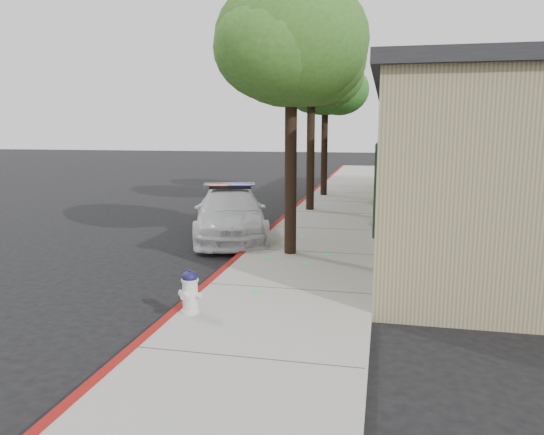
{
  "coord_description": "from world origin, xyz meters",
  "views": [
    {
      "loc": [
        3.31,
        -9.11,
        3.07
      ],
      "look_at": [
        0.99,
        1.63,
        1.19
      ],
      "focal_mm": 34.35,
      "sensor_mm": 36.0,
      "label": 1
    }
  ],
  "objects_px": {
    "fire_hydrant": "(190,292)",
    "street_tree_far": "(326,85)",
    "street_tree_near": "(292,47)",
    "street_tree_mid": "(312,69)",
    "police_car": "(230,213)",
    "clapboard_building": "(491,158)"
  },
  "relations": [
    {
      "from": "clapboard_building",
      "to": "fire_hydrant",
      "type": "relative_size",
      "value": 29.43
    },
    {
      "from": "fire_hydrant",
      "to": "street_tree_near",
      "type": "distance_m",
      "value": 6.22
    },
    {
      "from": "clapboard_building",
      "to": "police_car",
      "type": "xyz_separation_m",
      "value": [
        -7.59,
        -4.18,
        -1.43
      ]
    },
    {
      "from": "clapboard_building",
      "to": "street_tree_mid",
      "type": "xyz_separation_m",
      "value": [
        -5.98,
        0.62,
        3.01
      ]
    },
    {
      "from": "clapboard_building",
      "to": "fire_hydrant",
      "type": "distance_m",
      "value": 12.46
    },
    {
      "from": "clapboard_building",
      "to": "street_tree_mid",
      "type": "distance_m",
      "value": 6.73
    },
    {
      "from": "clapboard_building",
      "to": "street_tree_near",
      "type": "bearing_deg",
      "value": -131.35
    },
    {
      "from": "street_tree_mid",
      "to": "street_tree_near",
      "type": "bearing_deg",
      "value": -85.88
    },
    {
      "from": "street_tree_mid",
      "to": "street_tree_far",
      "type": "height_order",
      "value": "street_tree_mid"
    },
    {
      "from": "street_tree_near",
      "to": "street_tree_mid",
      "type": "distance_m",
      "value": 6.88
    },
    {
      "from": "fire_hydrant",
      "to": "street_tree_mid",
      "type": "bearing_deg",
      "value": 100.53
    },
    {
      "from": "street_tree_far",
      "to": "police_car",
      "type": "bearing_deg",
      "value": -100.17
    },
    {
      "from": "fire_hydrant",
      "to": "police_car",
      "type": "bearing_deg",
      "value": 113.39
    },
    {
      "from": "police_car",
      "to": "street_tree_far",
      "type": "relative_size",
      "value": 0.82
    },
    {
      "from": "fire_hydrant",
      "to": "street_tree_far",
      "type": "distance_m",
      "value": 16.11
    },
    {
      "from": "fire_hydrant",
      "to": "street_tree_far",
      "type": "xyz_separation_m",
      "value": [
        0.38,
        15.5,
        4.4
      ]
    },
    {
      "from": "street_tree_far",
      "to": "street_tree_near",
      "type": "bearing_deg",
      "value": -87.55
    },
    {
      "from": "fire_hydrant",
      "to": "street_tree_near",
      "type": "bearing_deg",
      "value": 91.29
    },
    {
      "from": "clapboard_building",
      "to": "street_tree_far",
      "type": "distance_m",
      "value": 8.2
    },
    {
      "from": "fire_hydrant",
      "to": "street_tree_far",
      "type": "relative_size",
      "value": 0.11
    },
    {
      "from": "fire_hydrant",
      "to": "street_tree_near",
      "type": "height_order",
      "value": "street_tree_near"
    },
    {
      "from": "clapboard_building",
      "to": "fire_hydrant",
      "type": "bearing_deg",
      "value": -120.89
    }
  ]
}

